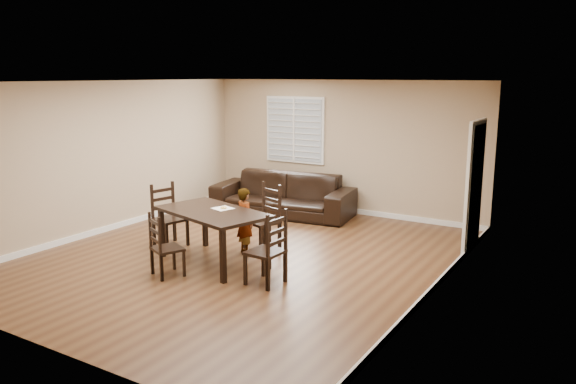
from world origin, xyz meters
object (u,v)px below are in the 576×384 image
object	(u,v)px
child	(245,221)
chair_far	(160,249)
dining_table	(212,216)
chair_right	(273,252)
donut	(224,207)
chair_left	(166,217)
chair_near	(268,219)
sofa	(283,194)

from	to	relation	value
child	chair_far	bearing A→B (deg)	101.69
dining_table	chair_right	distance (m)	1.34
dining_table	donut	bearing A→B (deg)	83.66
chair_far	chair_right	world-z (taller)	chair_right
dining_table	chair_left	distance (m)	1.34
dining_table	child	bearing A→B (deg)	90.00
chair_right	donut	world-z (taller)	chair_right
chair_right	chair_far	bearing A→B (deg)	-67.13
chair_near	sofa	xyz separation A→B (m)	(-0.98, 2.03, -0.07)
dining_table	sofa	size ratio (longest dim) A/B	0.68
child	dining_table	bearing A→B (deg)	102.37
chair_far	donut	xyz separation A→B (m)	(0.33, 1.05, 0.42)
chair_near	chair_left	bearing A→B (deg)	-137.41
chair_far	child	xyz separation A→B (m)	(0.42, 1.47, 0.12)
child	chair_left	bearing A→B (deg)	38.00
donut	sofa	bearing A→B (deg)	104.45
chair_near	chair_left	world-z (taller)	chair_near
chair_far	sofa	world-z (taller)	chair_far
dining_table	child	world-z (taller)	child
chair_near	chair_far	size ratio (longest dim) A/B	1.18
chair_far	chair_right	xyz separation A→B (m)	(1.53, 0.54, 0.06)
chair_far	donut	distance (m)	1.17
dining_table	chair_left	xyz separation A→B (m)	(-1.27, 0.34, -0.25)
chair_far	sofa	distance (m)	3.98
chair_left	donut	distance (m)	1.40
chair_right	child	bearing A→B (deg)	-126.54
chair_near	chair_right	xyz separation A→B (m)	(0.98, -1.39, -0.02)
dining_table	donut	size ratio (longest dim) A/B	19.80
dining_table	chair_far	bearing A→B (deg)	-91.16
chair_near	chair_right	size ratio (longest dim) A/B	1.04
dining_table	chair_right	size ratio (longest dim) A/B	1.86
chair_near	chair_left	distance (m)	1.73
chair_left	sofa	distance (m)	2.82
dining_table	child	distance (m)	0.66
child	sofa	xyz separation A→B (m)	(-0.84, 2.49, -0.12)
donut	sofa	distance (m)	3.04
donut	chair_near	bearing A→B (deg)	75.71
chair_left	donut	bearing A→B (deg)	-83.38
chair_far	donut	size ratio (longest dim) A/B	9.38
chair_near	sofa	world-z (taller)	chair_near
donut	chair_left	bearing A→B (deg)	173.18
chair_near	sofa	bearing A→B (deg)	133.56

